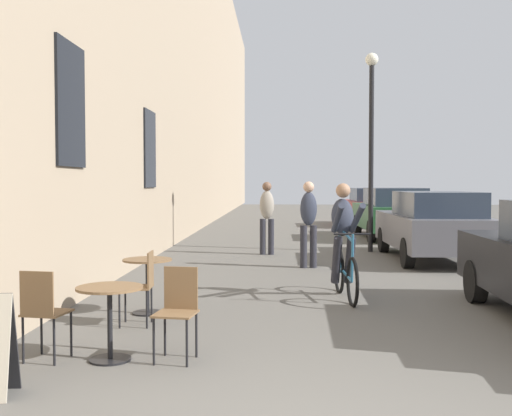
% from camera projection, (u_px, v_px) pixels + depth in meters
% --- Properties ---
extents(building_facade_left, '(0.54, 68.00, 13.06)m').
position_uv_depth(building_facade_left, '(171.00, 17.00, 17.57)').
color(building_facade_left, tan).
rests_on(building_facade_left, ground_plane).
extents(cafe_table_near, '(0.64, 0.64, 0.72)m').
position_uv_depth(cafe_table_near, '(110.00, 307.00, 5.84)').
color(cafe_table_near, black).
rests_on(cafe_table_near, ground_plane).
extents(cafe_chair_near_toward_street, '(0.43, 0.43, 0.89)m').
position_uv_depth(cafe_chair_near_toward_street, '(178.00, 306.00, 5.89)').
color(cafe_chair_near_toward_street, black).
rests_on(cafe_chair_near_toward_street, ground_plane).
extents(cafe_chair_near_toward_wall, '(0.44, 0.44, 0.89)m').
position_uv_depth(cafe_chair_near_toward_wall, '(43.00, 308.00, 5.79)').
color(cafe_chair_near_toward_wall, black).
rests_on(cafe_chair_near_toward_wall, ground_plane).
extents(cafe_table_mid, '(0.64, 0.64, 0.72)m').
position_uv_depth(cafe_table_mid, '(147.00, 274.00, 7.95)').
color(cafe_table_mid, black).
rests_on(cafe_table_mid, ground_plane).
extents(cafe_chair_mid_toward_street, '(0.39, 0.39, 0.89)m').
position_uv_depth(cafe_chair_mid_toward_street, '(142.00, 283.00, 7.29)').
color(cafe_chair_mid_toward_street, black).
rests_on(cafe_chair_mid_toward_street, ground_plane).
extents(cyclist_on_bicycle, '(0.52, 1.76, 1.74)m').
position_uv_depth(cyclist_on_bicycle, '(344.00, 243.00, 9.08)').
color(cyclist_on_bicycle, black).
rests_on(cyclist_on_bicycle, ground_plane).
extents(pedestrian_near, '(0.37, 0.29, 1.74)m').
position_uv_depth(pedestrian_near, '(309.00, 219.00, 12.20)').
color(pedestrian_near, '#26262D').
rests_on(pedestrian_near, ground_plane).
extents(pedestrian_mid, '(0.34, 0.24, 1.74)m').
position_uv_depth(pedestrian_mid, '(267.00, 214.00, 14.45)').
color(pedestrian_mid, '#26262D').
rests_on(pedestrian_mid, ground_plane).
extents(street_lamp, '(0.32, 0.32, 4.90)m').
position_uv_depth(street_lamp, '(371.00, 126.00, 14.93)').
color(street_lamp, black).
rests_on(street_lamp, ground_plane).
extents(parked_car_second, '(1.82, 4.29, 1.52)m').
position_uv_depth(parked_car_second, '(432.00, 225.00, 13.40)').
color(parked_car_second, '#595960').
rests_on(parked_car_second, ground_plane).
extents(parked_car_third, '(1.88, 4.40, 1.56)m').
position_uv_depth(parked_car_third, '(392.00, 212.00, 18.67)').
color(parked_car_third, '#23512D').
rests_on(parked_car_third, ground_plane).
extents(parked_car_fourth, '(1.81, 4.24, 1.50)m').
position_uv_depth(parked_car_fourth, '(370.00, 206.00, 24.25)').
color(parked_car_fourth, maroon).
rests_on(parked_car_fourth, ground_plane).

